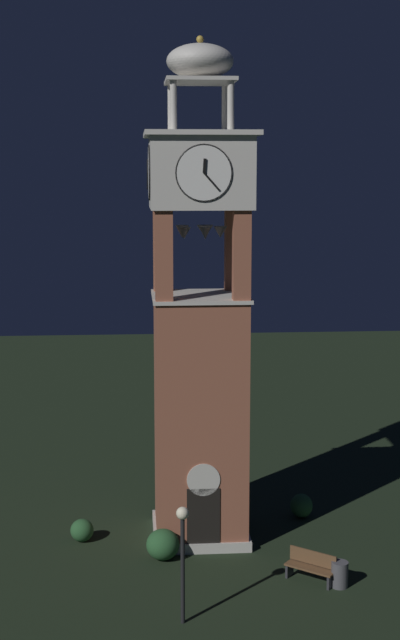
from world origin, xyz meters
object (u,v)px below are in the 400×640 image
lamp_post (183,542)px  trash_bin (340,574)px  clock_tower (200,342)px  park_bench (311,567)px

lamp_post → trash_bin: 5.64m
clock_tower → trash_bin: bearing=-47.4°
park_bench → lamp_post: (-4.11, -2.34, 1.93)m
clock_tower → park_bench: size_ratio=11.09×
trash_bin → lamp_post: bearing=-158.8°
park_bench → trash_bin: (0.81, -0.43, -0.08)m
lamp_post → trash_bin: lamp_post is taller
lamp_post → trash_bin: bearing=21.2°
clock_tower → park_bench: bearing=-50.8°
trash_bin → park_bench: bearing=151.7°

